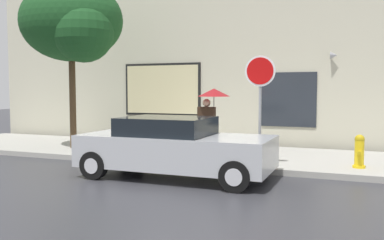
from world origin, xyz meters
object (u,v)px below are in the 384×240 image
parked_car (174,147)px  stop_sign (260,88)px  pedestrian_with_umbrella (211,104)px  fire_hydrant (359,152)px  street_tree (73,24)px

parked_car → stop_sign: 2.60m
parked_car → pedestrian_with_umbrella: size_ratio=2.31×
fire_hydrant → pedestrian_with_umbrella: pedestrian_with_umbrella is taller
street_tree → fire_hydrant: bearing=-1.9°
fire_hydrant → street_tree: (-8.44, 0.29, 3.55)m
street_tree → stop_sign: street_tree is taller
fire_hydrant → parked_car: bearing=-153.2°
fire_hydrant → pedestrian_with_umbrella: bearing=176.6°
fire_hydrant → pedestrian_with_umbrella: size_ratio=0.42×
parked_car → stop_sign: (1.66, 1.47, 1.37)m
pedestrian_with_umbrella → street_tree: street_tree is taller
fire_hydrant → stop_sign: (-2.31, -0.54, 1.52)m
parked_car → stop_sign: size_ratio=1.62×
pedestrian_with_umbrella → parked_car: bearing=-93.3°
fire_hydrant → street_tree: street_tree is taller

